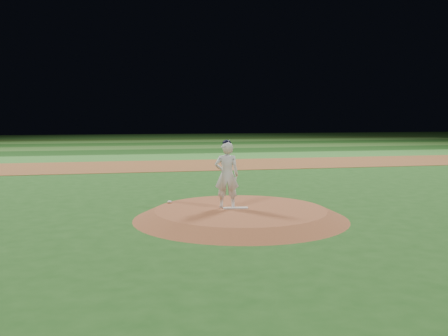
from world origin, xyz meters
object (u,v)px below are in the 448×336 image
at_px(pitching_rubber, 235,208).
at_px(pitcher_on_mound, 227,175).
at_px(pitchers_mound, 241,214).
at_px(rosin_bag, 170,202).

height_order(pitching_rubber, pitcher_on_mound, pitcher_on_mound).
bearing_deg(pitching_rubber, pitcher_on_mound, 151.76).
relative_size(pitching_rubber, pitcher_on_mound, 0.36).
bearing_deg(pitchers_mound, pitcher_on_mound, 146.86).
relative_size(pitchers_mound, pitching_rubber, 8.60).
bearing_deg(pitching_rubber, pitchers_mound, -21.39).
relative_size(pitchers_mound, rosin_bag, 42.61).
bearing_deg(rosin_bag, pitcher_on_mound, -36.87).
xyz_separation_m(pitching_rubber, rosin_bag, (-1.57, 1.17, 0.02)).
bearing_deg(pitching_rubber, rosin_bag, 150.62).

